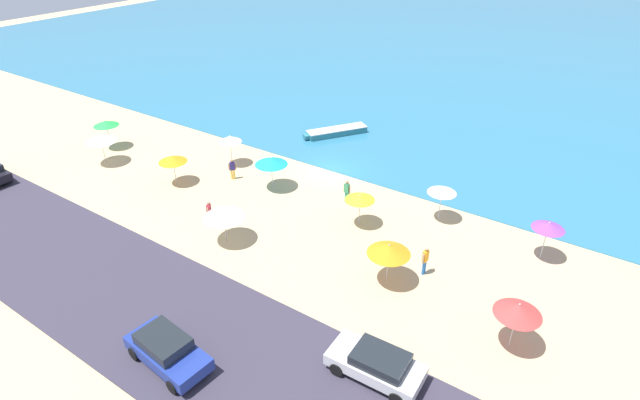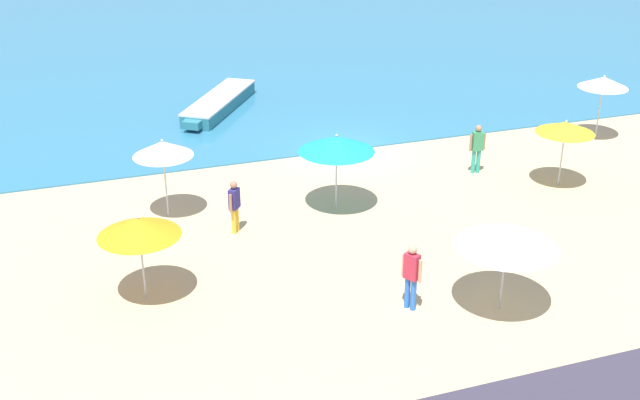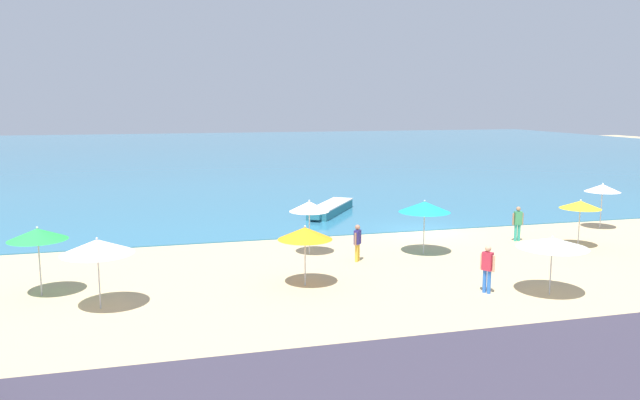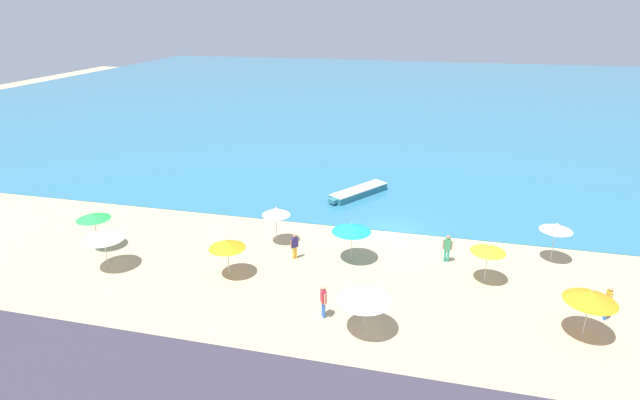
# 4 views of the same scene
# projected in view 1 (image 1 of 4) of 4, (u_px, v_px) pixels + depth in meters

# --- Properties ---
(ground_plane) EXTENTS (160.00, 160.00, 0.00)m
(ground_plane) POSITION_uv_depth(u_px,v_px,m) (331.00, 171.00, 38.64)
(ground_plane) COLOR tan
(sea) EXTENTS (150.00, 110.00, 0.05)m
(sea) POSITION_uv_depth(u_px,v_px,m) (521.00, 37.00, 77.91)
(sea) COLOR teal
(sea) RESTS_ON ground_plane
(coastal_road) EXTENTS (80.00, 8.00, 0.06)m
(coastal_road) POSITION_uv_depth(u_px,v_px,m) (143.00, 303.00, 25.77)
(coastal_road) COLOR #363140
(coastal_road) RESTS_ON ground_plane
(beach_umbrella_0) EXTENTS (1.91, 1.91, 2.30)m
(beach_umbrella_0) POSITION_uv_depth(u_px,v_px,m) (360.00, 197.00, 31.12)
(beach_umbrella_0) COLOR #B2B2B7
(beach_umbrella_0) RESTS_ON ground_plane
(beach_umbrella_1) EXTENTS (2.50, 2.50, 2.15)m
(beach_umbrella_1) POSITION_uv_depth(u_px,v_px,m) (224.00, 215.00, 29.65)
(beach_umbrella_1) COLOR #B2B2B7
(beach_umbrella_1) RESTS_ON ground_plane
(beach_umbrella_2) EXTENTS (1.86, 1.86, 2.51)m
(beach_umbrella_2) POSITION_uv_depth(u_px,v_px,m) (442.00, 190.00, 31.56)
(beach_umbrella_2) COLOR #B2B2B7
(beach_umbrella_2) RESTS_ON ground_plane
(beach_umbrella_3) EXTENTS (2.05, 2.05, 2.51)m
(beach_umbrella_3) POSITION_uv_depth(u_px,v_px,m) (106.00, 123.00, 41.22)
(beach_umbrella_3) COLOR #B2B2B7
(beach_umbrella_3) RESTS_ON ground_plane
(beach_umbrella_4) EXTENTS (2.34, 2.34, 2.48)m
(beach_umbrella_4) POSITION_uv_depth(u_px,v_px,m) (271.00, 161.00, 35.24)
(beach_umbrella_4) COLOR #B2B2B7
(beach_umbrella_4) RESTS_ON ground_plane
(beach_umbrella_5) EXTENTS (2.05, 2.05, 2.30)m
(beach_umbrella_5) POSITION_uv_depth(u_px,v_px,m) (173.00, 159.00, 35.94)
(beach_umbrella_5) COLOR #B2B2B7
(beach_umbrella_5) RESTS_ON ground_plane
(beach_umbrella_6) EXTENTS (2.15, 2.15, 2.63)m
(beach_umbrella_6) POSITION_uv_depth(u_px,v_px,m) (518.00, 309.00, 22.14)
(beach_umbrella_6) COLOR #B2B2B7
(beach_umbrella_6) RESTS_ON ground_plane
(beach_umbrella_7) EXTENTS (2.33, 2.33, 2.52)m
(beach_umbrella_7) POSITION_uv_depth(u_px,v_px,m) (389.00, 249.00, 26.17)
(beach_umbrella_7) COLOR #B2B2B7
(beach_umbrella_7) RESTS_ON ground_plane
(beach_umbrella_8) EXTENTS (1.83, 1.83, 2.51)m
(beach_umbrella_8) POSITION_uv_depth(u_px,v_px,m) (549.00, 226.00, 27.97)
(beach_umbrella_8) COLOR #B2B2B7
(beach_umbrella_8) RESTS_ON ground_plane
(beach_umbrella_9) EXTENTS (2.38, 2.38, 2.43)m
(beach_umbrella_9) POSITION_uv_depth(u_px,v_px,m) (100.00, 139.00, 38.77)
(beach_umbrella_9) COLOR #B2B2B7
(beach_umbrella_9) RESTS_ON ground_plane
(beach_umbrella_10) EXTENTS (1.80, 1.80, 2.51)m
(beach_umbrella_10) POSITION_uv_depth(u_px,v_px,m) (230.00, 139.00, 38.50)
(beach_umbrella_10) COLOR #B2B2B7
(beach_umbrella_10) RESTS_ON ground_plane
(bather_0) EXTENTS (0.37, 0.50, 1.76)m
(bather_0) POSITION_uv_depth(u_px,v_px,m) (209.00, 212.00, 31.65)
(bather_0) COLOR blue
(bather_0) RESTS_ON ground_plane
(bather_1) EXTENTS (0.26, 0.57, 1.80)m
(bather_1) POSITION_uv_depth(u_px,v_px,m) (425.00, 259.00, 27.39)
(bather_1) COLOR blue
(bather_1) RESTS_ON ground_plane
(bather_2) EXTENTS (0.57, 0.26, 1.74)m
(bather_2) POSITION_uv_depth(u_px,v_px,m) (347.00, 191.00, 34.02)
(bather_2) COLOR teal
(bather_2) RESTS_ON ground_plane
(bather_3) EXTENTS (0.40, 0.46, 1.62)m
(bather_3) POSITION_uv_depth(u_px,v_px,m) (232.00, 168.00, 37.10)
(bather_3) COLOR yellow
(bather_3) RESTS_ON ground_plane
(parked_car_1) EXTENTS (4.32, 2.26, 1.48)m
(parked_car_1) POSITION_uv_depth(u_px,v_px,m) (167.00, 350.00, 22.03)
(parked_car_1) COLOR navy
(parked_car_1) RESTS_ON coastal_road
(parked_car_3) EXTENTS (4.23, 2.08, 1.34)m
(parked_car_3) POSITION_uv_depth(u_px,v_px,m) (377.00, 364.00, 21.43)
(parked_car_3) COLOR silver
(parked_car_3) RESTS_ON coastal_road
(skiff_nearshore) EXTENTS (4.13, 5.42, 0.59)m
(skiff_nearshore) POSITION_uv_depth(u_px,v_px,m) (336.00, 132.00, 44.49)
(skiff_nearshore) COLOR teal
(skiff_nearshore) RESTS_ON sea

